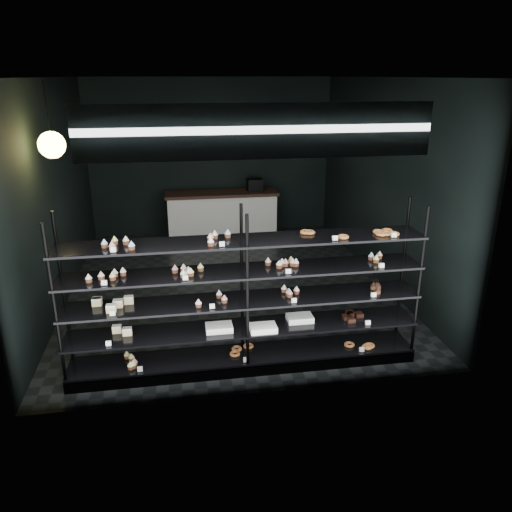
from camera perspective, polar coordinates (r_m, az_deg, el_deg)
room at (r=7.71m, az=-3.34°, el=7.75°), size 5.01×6.01×3.20m
display_shelf at (r=5.72m, az=-1.49°, el=-7.08°), size 4.00×0.50×1.91m
signage at (r=4.66m, az=0.40°, el=14.07°), size 3.30×0.05×0.50m
pendant_lamp at (r=6.52m, az=-22.31°, el=11.68°), size 0.32×0.32×0.89m
service_counter at (r=10.40m, az=-3.85°, el=4.75°), size 2.29×0.65×1.23m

